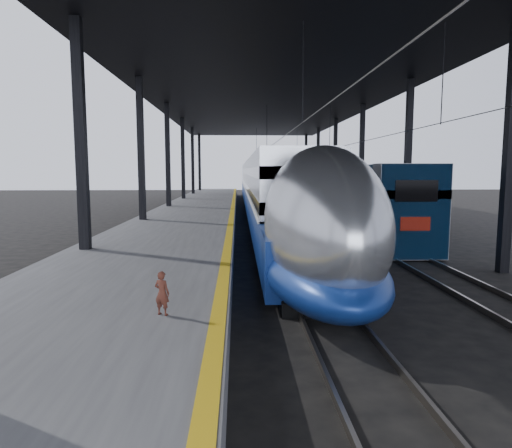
{
  "coord_description": "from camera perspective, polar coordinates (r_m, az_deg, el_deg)",
  "views": [
    {
      "loc": [
        -0.31,
        -11.42,
        3.79
      ],
      "look_at": [
        0.3,
        3.9,
        2.0
      ],
      "focal_mm": 32.0,
      "sensor_mm": 36.0,
      "label": 1
    }
  ],
  "objects": [
    {
      "name": "ground",
      "position": [
        12.04,
        -0.69,
        -11.7
      ],
      "size": [
        160.0,
        160.0,
        0.0
      ],
      "primitive_type": "plane",
      "color": "black",
      "rests_on": "ground"
    },
    {
      "name": "platform",
      "position": [
        31.75,
        -8.04,
        0.66
      ],
      "size": [
        6.0,
        80.0,
        1.0
      ],
      "primitive_type": "cube",
      "color": "#4C4C4F",
      "rests_on": "ground"
    },
    {
      "name": "yellow_strip",
      "position": [
        31.55,
        -2.99,
        1.59
      ],
      "size": [
        0.3,
        80.0,
        0.01
      ],
      "primitive_type": "cube",
      "color": "gold",
      "rests_on": "platform"
    },
    {
      "name": "rails",
      "position": [
        32.0,
        6.37,
        -0.03
      ],
      "size": [
        6.52,
        80.0,
        0.16
      ],
      "color": "slate",
      "rests_on": "ground"
    },
    {
      "name": "canopy",
      "position": [
        31.94,
        1.79,
        16.26
      ],
      "size": [
        18.0,
        75.0,
        9.47
      ],
      "color": "black",
      "rests_on": "ground"
    },
    {
      "name": "tgv_train",
      "position": [
        40.18,
        1.01,
        4.36
      ],
      "size": [
        3.24,
        65.2,
        4.64
      ],
      "color": "#B1B3B8",
      "rests_on": "ground"
    },
    {
      "name": "second_train",
      "position": [
        46.32,
        6.81,
        4.5
      ],
      "size": [
        2.97,
        56.05,
        4.1
      ],
      "color": "navy",
      "rests_on": "ground"
    },
    {
      "name": "child",
      "position": [
        9.13,
        -11.67,
        -8.46
      ],
      "size": [
        0.37,
        0.32,
        0.87
      ],
      "primitive_type": "imported",
      "rotation": [
        0.0,
        0.0,
        2.73
      ],
      "color": "#4F241A",
      "rests_on": "platform"
    }
  ]
}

